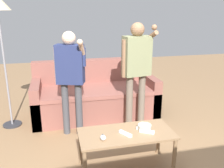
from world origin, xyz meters
TOP-DOWN VIEW (x-y plane):
  - ground_plane at (0.00, 0.00)m, footprint 12.00×12.00m
  - couch at (-0.08, 1.41)m, footprint 2.02×0.92m
  - coffee_table at (-0.00, -0.20)m, footprint 1.03×0.49m
  - snack_bowl at (0.22, -0.18)m, footprint 0.15×0.15m
  - game_remote_nunchuk at (-0.28, -0.28)m, footprint 0.06×0.09m
  - player_left at (-0.51, 0.76)m, footprint 0.41×0.41m
  - player_right at (0.43, 0.77)m, footprint 0.48×0.29m
  - game_remote_wand_near at (0.19, -0.10)m, footprint 0.14×0.14m
  - game_remote_wand_far at (0.22, -0.25)m, footprint 0.16×0.12m
  - game_remote_wand_spare at (-0.03, -0.24)m, footprint 0.12×0.16m

SIDE VIEW (x-z plane):
  - ground_plane at x=0.00m, z-range 0.00..0.00m
  - couch at x=-0.08m, z-range -0.14..0.75m
  - coffee_table at x=0.00m, z-range 0.16..0.61m
  - game_remote_wand_spare at x=-0.03m, z-range 0.45..0.48m
  - game_remote_wand_far at x=0.22m, z-range 0.45..0.48m
  - game_remote_wand_near at x=0.19m, z-range 0.45..0.48m
  - game_remote_nunchuk at x=-0.28m, z-range 0.44..0.50m
  - snack_bowl at x=0.22m, z-range 0.45..0.51m
  - player_left at x=-0.51m, z-range 0.19..1.65m
  - player_right at x=0.43m, z-range 0.20..1.76m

